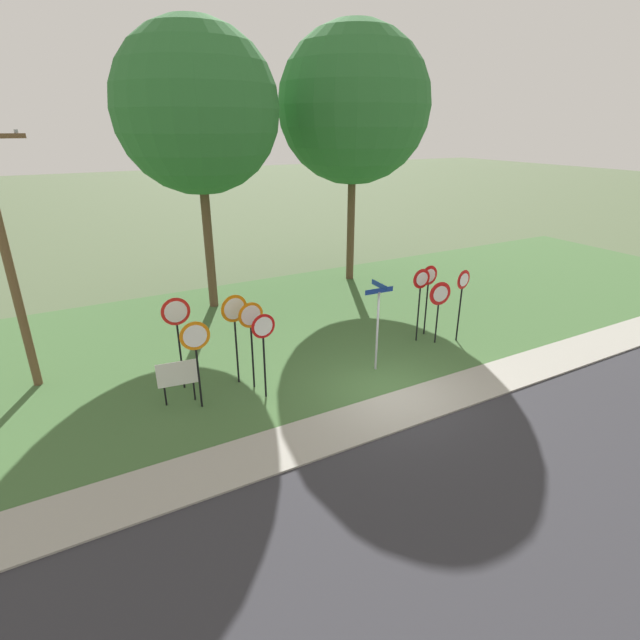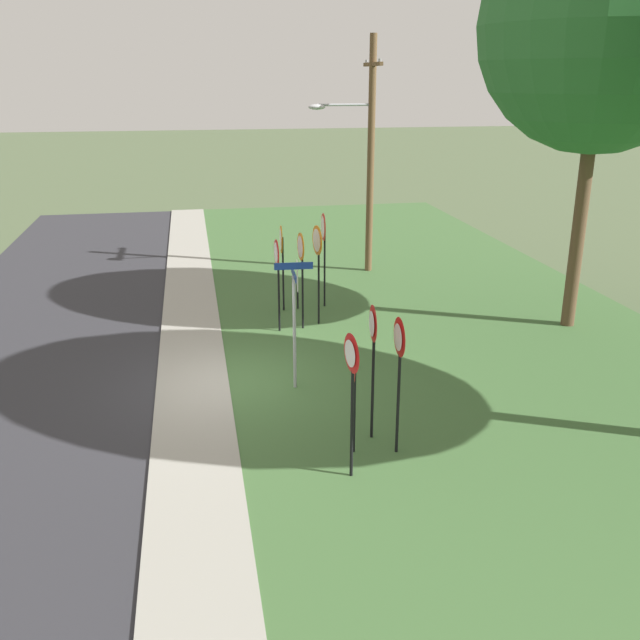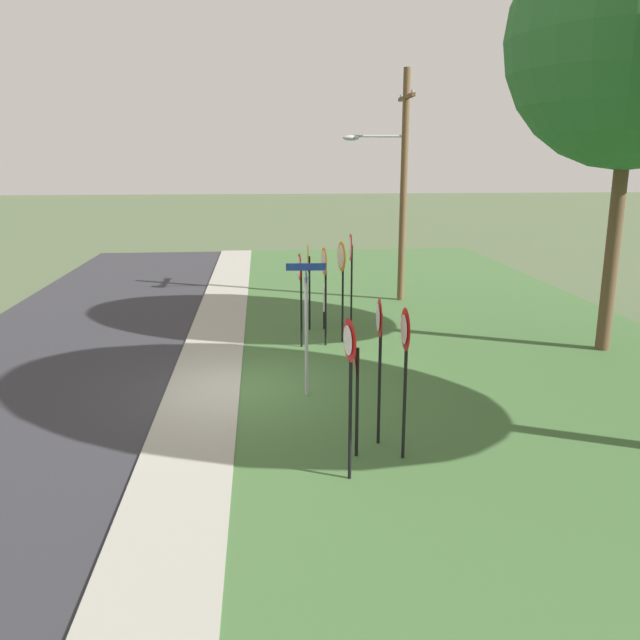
% 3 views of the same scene
% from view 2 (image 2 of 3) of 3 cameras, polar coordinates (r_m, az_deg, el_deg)
% --- Properties ---
extents(ground_plane, '(160.00, 160.00, 0.00)m').
position_cam_2_polar(ground_plane, '(15.92, -7.42, -5.23)').
color(ground_plane, '#4C5B3D').
extents(road_asphalt, '(44.00, 6.40, 0.01)m').
position_cam_2_polar(road_asphalt, '(16.45, -24.43, -6.05)').
color(road_asphalt, '#2D2D33').
rests_on(road_asphalt, ground_plane).
extents(sidewalk_strip, '(44.00, 1.60, 0.06)m').
position_cam_2_polar(sidewalk_strip, '(15.90, -10.31, -5.31)').
color(sidewalk_strip, '#99968C').
rests_on(sidewalk_strip, ground_plane).
extents(grass_median, '(44.00, 12.00, 0.04)m').
position_cam_2_polar(grass_median, '(17.21, 12.97, -3.58)').
color(grass_median, '#3D6033').
rests_on(grass_median, ground_plane).
extents(stop_sign_near_left, '(0.79, 0.13, 2.76)m').
position_cam_2_polar(stop_sign_near_left, '(18.91, -0.20, 5.52)').
color(stop_sign_near_left, black).
rests_on(stop_sign_near_left, grass_median).
extents(stop_sign_near_right, '(0.73, 0.11, 2.65)m').
position_cam_2_polar(stop_sign_near_right, '(18.57, -1.54, 4.95)').
color(stop_sign_near_right, black).
rests_on(stop_sign_near_right, grass_median).
extents(stop_sign_far_left, '(0.78, 0.11, 2.51)m').
position_cam_2_polar(stop_sign_far_left, '(20.13, -3.14, 5.79)').
color(stop_sign_far_left, black).
rests_on(stop_sign_far_left, grass_median).
extents(stop_sign_far_center, '(0.68, 0.10, 2.51)m').
position_cam_2_polar(stop_sign_far_center, '(18.42, -3.50, 4.43)').
color(stop_sign_far_center, black).
rests_on(stop_sign_far_center, grass_median).
extents(stop_sign_far_right, '(0.79, 0.10, 2.79)m').
position_cam_2_polar(stop_sign_far_right, '(20.43, 0.30, 6.63)').
color(stop_sign_far_right, black).
rests_on(stop_sign_far_right, grass_median).
extents(yield_sign_near_left, '(0.69, 0.11, 2.64)m').
position_cam_2_polar(yield_sign_near_left, '(12.74, 4.28, -1.71)').
color(yield_sign_near_left, black).
rests_on(yield_sign_near_left, grass_median).
extents(yield_sign_near_right, '(0.82, 0.16, 2.24)m').
position_cam_2_polar(yield_sign_near_right, '(12.33, 2.70, -3.94)').
color(yield_sign_near_right, black).
rests_on(yield_sign_near_right, grass_median).
extents(yield_sign_far_left, '(0.67, 0.13, 2.60)m').
position_cam_2_polar(yield_sign_far_left, '(11.47, 2.54, -4.30)').
color(yield_sign_far_left, black).
rests_on(yield_sign_far_left, grass_median).
extents(yield_sign_far_right, '(0.71, 0.10, 2.60)m').
position_cam_2_polar(yield_sign_far_right, '(12.28, 6.40, -2.74)').
color(yield_sign_far_right, black).
rests_on(yield_sign_far_right, grass_median).
extents(street_name_post, '(0.96, 0.82, 2.84)m').
position_cam_2_polar(street_name_post, '(14.96, -2.11, 0.46)').
color(street_name_post, '#9EA0A8').
rests_on(street_name_post, grass_median).
extents(utility_pole, '(2.10, 2.24, 7.81)m').
position_cam_2_polar(utility_pole, '(24.17, 3.79, 13.82)').
color(utility_pole, brown).
rests_on(utility_pole, grass_median).
extents(notice_board, '(1.09, 0.18, 1.25)m').
position_cam_2_polar(notice_board, '(20.88, -1.86, 3.45)').
color(notice_board, black).
rests_on(notice_board, grass_median).
extents(oak_tree_left, '(6.09, 6.09, 10.70)m').
position_cam_2_polar(oak_tree_left, '(19.57, 22.09, 21.25)').
color(oak_tree_left, brown).
rests_on(oak_tree_left, grass_median).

